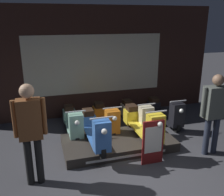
% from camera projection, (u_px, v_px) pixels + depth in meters
% --- Properties ---
extents(ground_plane, '(30.00, 30.00, 0.00)m').
position_uv_depth(ground_plane, '(142.00, 183.00, 4.48)').
color(ground_plane, '#38383D').
extents(shop_wall_back, '(7.37, 0.09, 3.20)m').
position_uv_depth(shop_wall_back, '(95.00, 62.00, 7.31)').
color(shop_wall_back, '#331E19').
rests_on(shop_wall_back, ground_plane).
extents(display_platform, '(2.50, 1.20, 0.21)m').
position_uv_depth(display_platform, '(119.00, 143.00, 5.72)').
color(display_platform, '#2D2823').
rests_on(display_platform, ground_plane).
extents(scooter_display_left, '(0.45, 1.77, 0.86)m').
position_uv_depth(scooter_display_left, '(95.00, 130.00, 5.39)').
color(scooter_display_left, black).
rests_on(scooter_display_left, display_platform).
extents(scooter_display_right, '(0.45, 1.77, 0.86)m').
position_uv_depth(scooter_display_right, '(143.00, 124.00, 5.69)').
color(scooter_display_right, black).
rests_on(scooter_display_right, display_platform).
extents(scooter_backrow_0, '(0.45, 1.77, 0.86)m').
position_uv_depth(scooter_backrow_0, '(73.00, 122.00, 6.30)').
color(scooter_backrow_0, black).
rests_on(scooter_backrow_0, ground_plane).
extents(scooter_backrow_1, '(0.45, 1.77, 0.86)m').
position_uv_depth(scooter_backrow_1, '(106.00, 119.00, 6.53)').
color(scooter_backrow_1, black).
rests_on(scooter_backrow_1, ground_plane).
extents(scooter_backrow_2, '(0.45, 1.77, 0.86)m').
position_uv_depth(scooter_backrow_2, '(136.00, 115.00, 6.77)').
color(scooter_backrow_2, black).
rests_on(scooter_backrow_2, ground_plane).
extents(scooter_backrow_3, '(0.45, 1.77, 0.86)m').
position_uv_depth(scooter_backrow_3, '(165.00, 112.00, 7.00)').
color(scooter_backrow_3, black).
rests_on(scooter_backrow_3, ground_plane).
extents(person_left_browsing, '(0.55, 0.24, 1.84)m').
position_uv_depth(person_left_browsing, '(31.00, 128.00, 4.18)').
color(person_left_browsing, black).
rests_on(person_left_browsing, ground_plane).
extents(person_right_browsing, '(0.64, 0.27, 1.77)m').
position_uv_depth(person_right_browsing, '(215.00, 107.00, 5.17)').
color(person_right_browsing, '#232838').
rests_on(person_right_browsing, ground_plane).
extents(price_sign_board, '(0.45, 0.04, 0.94)m').
position_uv_depth(price_sign_board, '(153.00, 142.00, 4.96)').
color(price_sign_board, maroon).
rests_on(price_sign_board, ground_plane).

